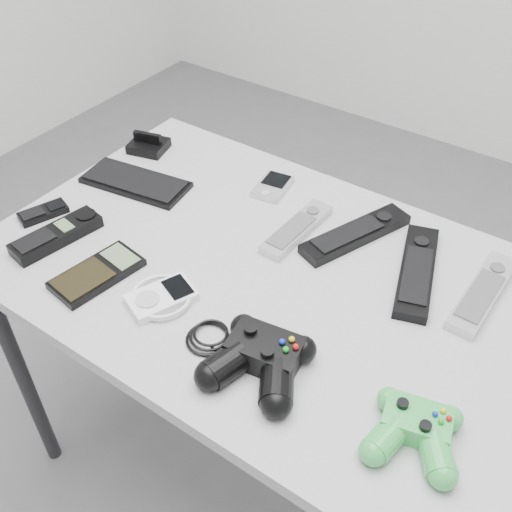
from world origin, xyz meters
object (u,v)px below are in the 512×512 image
Objects in this scene: mobile_phone at (43,212)px; remote_silver_a at (297,228)px; mp3_player at (161,297)px; pda at (273,186)px; remote_black_b at (417,270)px; controller_black at (260,357)px; cordless_handset at (56,235)px; calculator at (97,273)px; remote_black_a at (356,233)px; remote_silver_b at (483,292)px; controller_green at (415,429)px; desk at (266,293)px; pda_keyboard at (136,182)px.

remote_silver_a is at bearing 48.41° from mobile_phone.
pda is at bearing 116.68° from mp3_player.
remote_black_b is 0.36m from controller_black.
remote_black_b is at bearing -20.76° from pda.
cordless_handset reaches higher than calculator.
cordless_handset reaches higher than remote_black_b.
cordless_handset is (0.09, -0.04, 0.01)m from mobile_phone.
controller_black is at bearing 13.21° from mobile_phone.
mobile_phone is at bearing -164.69° from mp3_player.
cordless_handset is at bearing -171.05° from remote_black_b.
controller_black reaches higher than mp3_player.
pda is 0.23m from remote_black_a.
remote_black_a is at bearing 150.11° from remote_black_b.
remote_silver_b is at bearing 47.79° from controller_black.
remote_black_b is (0.37, -0.08, 0.00)m from pda.
controller_green is (0.13, -0.32, 0.01)m from remote_black_b.
remote_silver_b reaches higher than desk.
remote_black_a is at bearing 177.59° from remote_silver_b.
pda_keyboard is 0.63m from remote_black_b.
pda is at bearing 83.60° from calculator.
controller_black is (0.13, -0.32, 0.02)m from remote_silver_a.
mobile_phone is at bearing 166.13° from cordless_handset.
remote_silver_b is at bearing -16.36° from pda.
mp3_player is at bearing 8.20° from cordless_handset.
calculator is at bearing -1.64° from cordless_handset.
cordless_handset is at bearing 176.89° from calculator.
cordless_handset reaches higher than pda_keyboard.
controller_green is (0.27, -0.35, 0.01)m from remote_black_a.
remote_black_b is 1.11× the size of remote_silver_b.
pda_keyboard is 2.44× the size of mobile_phone.
pda_keyboard is at bearing -157.42° from pda.
mp3_player is at bearing 165.77° from controller_black.
desk is at bearing -165.75° from remote_black_b.
remote_black_a is 1.09× the size of remote_silver_b.
remote_silver_a is 0.87× the size of remote_silver_b.
mp3_player is 0.43× the size of controller_black.
pda is at bearing 65.75° from mobile_phone.
controller_black is at bearing -58.35° from desk.
remote_black_b is 0.58m from calculator.
remote_black_a is at bearing -20.43° from pda.
remote_silver_b reaches higher than pda_keyboard.
remote_black_a is at bearing 82.92° from mp3_player.
desk is at bearing -96.10° from remote_black_a.
mp3_player is at bearing -98.11° from remote_black_a.
remote_silver_a is (-0.01, 0.12, 0.07)m from desk.
calculator is 0.14m from mp3_player.
controller_green is (0.38, -0.30, 0.01)m from remote_silver_a.
pda is 0.39m from mp3_player.
remote_silver_b is 2.30× the size of mobile_phone.
desk is 0.27m from pda.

